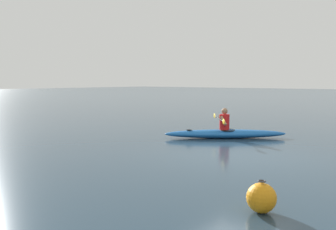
# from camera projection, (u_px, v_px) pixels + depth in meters

# --- Properties ---
(ground_plane) EXTENTS (160.00, 160.00, 0.00)m
(ground_plane) POSITION_uv_depth(u_px,v_px,m) (238.00, 156.00, 9.85)
(ground_plane) COLOR #233847
(kayak) EXTENTS (3.57, 3.23, 0.30)m
(kayak) POSITION_uv_depth(u_px,v_px,m) (225.00, 134.00, 12.81)
(kayak) COLOR #1959A5
(kayak) RESTS_ON ground
(kayaker) EXTENTS (1.58, 1.80, 0.75)m
(kayaker) POSITION_uv_depth(u_px,v_px,m) (224.00, 120.00, 12.76)
(kayaker) COLOR red
(kayaker) RESTS_ON kayak
(mooring_buoy_channel_marker) EXTENTS (0.46, 0.46, 0.50)m
(mooring_buoy_channel_marker) POSITION_uv_depth(u_px,v_px,m) (261.00, 198.00, 5.58)
(mooring_buoy_channel_marker) COLOR orange
(mooring_buoy_channel_marker) RESTS_ON ground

